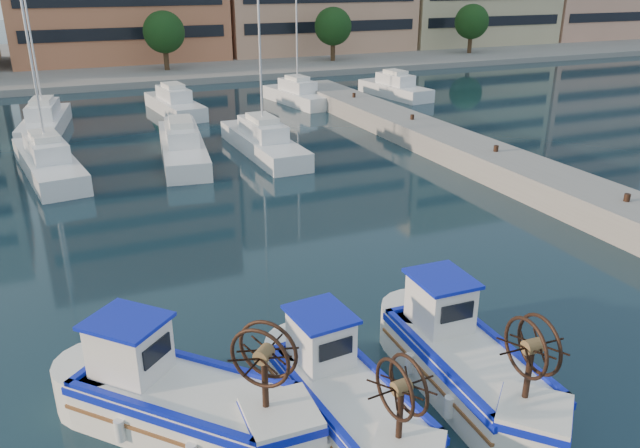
{
  "coord_description": "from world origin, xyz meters",
  "views": [
    {
      "loc": [
        -7.0,
        -10.24,
        9.42
      ],
      "look_at": [
        0.8,
        7.85,
        1.5
      ],
      "focal_mm": 35.0,
      "sensor_mm": 36.0,
      "label": 1
    }
  ],
  "objects": [
    {
      "name": "fishing_boat_b",
      "position": [
        -2.03,
        -0.07,
        0.81
      ],
      "size": [
        2.32,
        4.81,
        2.95
      ],
      "rotation": [
        0.0,
        0.0,
        0.09
      ],
      "color": "white",
      "rests_on": "ground"
    },
    {
      "name": "quay",
      "position": [
        13.0,
        8.0,
        0.6
      ],
      "size": [
        3.0,
        60.0,
        1.2
      ],
      "primitive_type": "cube",
      "color": "gray",
      "rests_on": "ground"
    },
    {
      "name": "ground",
      "position": [
        0.0,
        0.0,
        0.0
      ],
      "size": [
        300.0,
        300.0,
        0.0
      ],
      "primitive_type": "plane",
      "color": "#18313F",
      "rests_on": "ground"
    },
    {
      "name": "yacht_marina",
      "position": [
        -2.98,
        28.42,
        0.53
      ],
      "size": [
        38.71,
        21.87,
        11.5
      ],
      "color": "white",
      "rests_on": "ground"
    },
    {
      "name": "fishing_boat_a",
      "position": [
        -5.42,
        1.27,
        0.88
      ],
      "size": [
        4.85,
        4.97,
        3.18
      ],
      "rotation": [
        0.0,
        0.0,
        0.75
      ],
      "color": "white",
      "rests_on": "ground"
    },
    {
      "name": "fishing_boat_c",
      "position": [
        1.17,
        0.01,
        0.87
      ],
      "size": [
        2.2,
        5.09,
        3.15
      ],
      "rotation": [
        0.0,
        0.0,
        -0.03
      ],
      "color": "white",
      "rests_on": "ground"
    }
  ]
}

